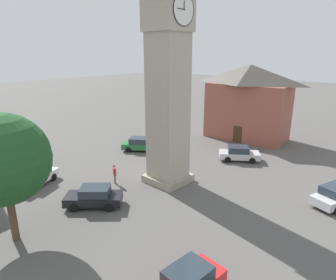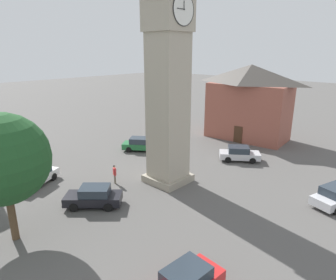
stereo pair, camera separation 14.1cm
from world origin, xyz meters
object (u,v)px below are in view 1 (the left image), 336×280
Objects in this scene: car_red_corner at (36,177)px; tree at (3,160)px; car_white_side at (140,144)px; pedestrian at (115,173)px; clock_tower at (168,25)px; car_silver_kerb at (239,153)px; building_shop_left at (248,102)px; car_blue_kerb at (336,195)px; car_black_far at (94,197)px.

tree is (4.23, 6.60, 4.43)m from car_red_corner.
car_white_side is 2.56× the size of pedestrian.
car_white_side is at bearing -146.44° from pedestrian.
clock_tower is at bearing 138.99° from pedestrian.
car_red_corner is at bearing 0.75° from car_white_side.
pedestrian is (12.27, -5.03, 0.25)m from car_silver_kerb.
clock_tower is 18.74m from building_shop_left.
car_silver_kerb is 2.56× the size of pedestrian.
clock_tower is at bearing 5.30° from building_shop_left.
car_blue_kerb is 0.41× the size of building_shop_left.
car_black_far is at bearing -8.77° from clock_tower.
car_blue_kerb is 0.57× the size of tree.
clock_tower is at bearing -65.90° from car_blue_kerb.
tree is 0.73× the size of building_shop_left.
car_white_side and car_black_far have the same top height.
car_silver_kerb is 21.92m from tree.
clock_tower is 4.96× the size of car_red_corner.
clock_tower is 12.78m from pedestrian.
car_red_corner is at bearing -29.94° from car_silver_kerb.
tree reaches higher than car_silver_kerb.
car_black_far is at bearing 32.46° from car_white_side.
car_black_far is at bearing -11.05° from car_silver_kerb.
tree reaches higher than car_white_side.
car_silver_kerb is at bearing 171.47° from tree.
tree is at bearing 57.33° from car_red_corner.
clock_tower reaches higher than car_red_corner.
car_black_far is at bearing -46.84° from car_blue_kerb.
car_black_far is (12.28, -13.10, 0.00)m from car_blue_kerb.
car_blue_kerb is 1.03× the size of car_silver_kerb.
car_red_corner is at bearing -45.22° from pedestrian.
car_white_side is at bearing -157.55° from tree.
car_silver_kerb is 9.67m from building_shop_left.
pedestrian is at bearing 33.56° from car_white_side.
tree is at bearing 0.74° from building_shop_left.
car_black_far is 24.06m from building_shop_left.
clock_tower reaches higher than pedestrian.
pedestrian is 20.71m from building_shop_left.
car_red_corner is at bearing -55.57° from car_blue_kerb.
car_blue_kerb is 17.95m from car_black_far.
building_shop_left is at bearing -179.26° from tree.
building_shop_left is at bearing -174.70° from clock_tower.
pedestrian is 0.16× the size of building_shop_left.
building_shop_left is at bearing 175.86° from pedestrian.
clock_tower is 5.09× the size of car_white_side.
car_white_side is (-3.92, -7.95, -12.16)m from clock_tower.
car_red_corner is 12.13m from car_white_side.
car_blue_kerb is at bearing 143.44° from tree.
car_silver_kerb is at bearing 23.90° from building_shop_left.
pedestrian is at bearing 134.78° from car_red_corner.
tree is at bearing -36.56° from car_blue_kerb.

